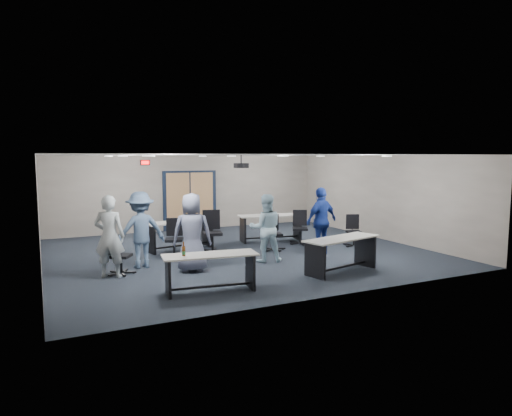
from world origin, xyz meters
name	(u,v)px	position (x,y,z in m)	size (l,w,h in m)	color
floor	(239,252)	(0.00, 0.00, 0.00)	(10.00, 10.00, 0.00)	black
back_wall	(190,193)	(0.00, 4.50, 1.35)	(10.00, 0.04, 2.70)	gray
front_wall	(334,226)	(0.00, -4.50, 1.35)	(10.00, 0.04, 2.70)	gray
left_wall	(39,214)	(-5.00, 0.00, 1.35)	(0.04, 9.00, 2.70)	gray
right_wall	(380,197)	(5.00, 0.00, 1.35)	(0.04, 9.00, 2.70)	gray
ceiling	(238,155)	(0.00, 0.00, 2.70)	(10.00, 9.00, 0.04)	white
double_door	(190,201)	(0.00, 4.46, 1.05)	(2.00, 0.07, 2.20)	black
exit_sign	(145,163)	(-1.60, 4.44, 2.45)	(0.32, 0.07, 0.18)	black
ceiling_projector	(241,165)	(0.30, 0.50, 2.40)	(0.35, 0.32, 0.37)	black
ceiling_can_lights	(235,156)	(0.00, 0.25, 2.67)	(6.24, 5.74, 0.02)	white
table_front_left	(210,266)	(-2.01, -3.20, 0.52)	(1.92, 0.87, 1.03)	#A5A39C
table_front_right	(341,249)	(1.26, -3.04, 0.55)	(2.07, 1.10, 0.80)	#A5A39C
table_back_left	(180,230)	(-1.38, 1.08, 0.56)	(2.10, 1.02, 0.82)	#A5A39C
table_back_right	(271,223)	(1.60, 1.13, 0.57)	(2.12, 1.01, 0.96)	#A5A39C
chair_back_a	(174,238)	(-1.80, 0.14, 0.51)	(0.64, 0.64, 1.02)	black
chair_back_b	(212,232)	(-0.67, 0.29, 0.58)	(0.73, 0.73, 1.17)	black
chair_back_c	(273,233)	(0.99, -0.19, 0.50)	(0.63, 0.63, 1.00)	black
chair_back_d	(300,227)	(2.16, 0.29, 0.51)	(0.64, 0.64, 1.02)	black
chair_loose_left	(121,254)	(-3.37, -1.08, 0.46)	(0.58, 0.58, 0.93)	black
chair_loose_right	(354,231)	(3.42, -0.71, 0.47)	(0.59, 0.59, 0.94)	black
person_gray	(109,237)	(-3.63, -1.24, 0.92)	(0.67, 0.44, 1.83)	#9EA9AC
person_plaid	(192,232)	(-1.83, -1.51, 0.92)	(0.89, 0.58, 1.83)	slate
person_lightblue	(266,228)	(0.16, -1.35, 0.86)	(0.84, 0.65, 1.72)	#ABD0E2
person_navy	(321,221)	(1.94, -1.19, 0.92)	(1.07, 0.45, 1.83)	navy
person_back	(141,230)	(-2.83, -0.62, 0.92)	(1.18, 0.68, 1.83)	#465E7F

